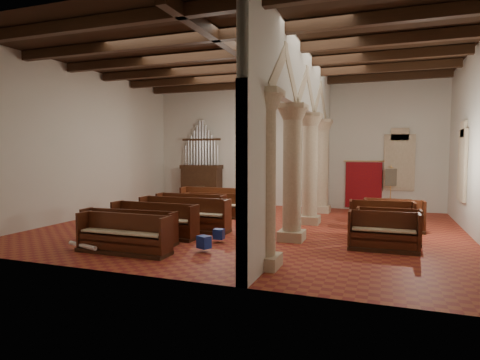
% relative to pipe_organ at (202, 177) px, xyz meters
% --- Properties ---
extents(floor, '(14.00, 14.00, 0.00)m').
position_rel_pipe_organ_xyz_m(floor, '(4.50, -5.50, -1.37)').
color(floor, '#9A3C21').
rests_on(floor, ground).
extents(ceiling, '(14.00, 14.00, 0.00)m').
position_rel_pipe_organ_xyz_m(ceiling, '(4.50, -5.50, 4.63)').
color(ceiling, black).
rests_on(ceiling, wall_back).
extents(wall_back, '(14.00, 0.02, 6.00)m').
position_rel_pipe_organ_xyz_m(wall_back, '(4.50, 0.50, 1.63)').
color(wall_back, beige).
rests_on(wall_back, floor).
extents(wall_front, '(14.00, 0.02, 6.00)m').
position_rel_pipe_organ_xyz_m(wall_front, '(4.50, -11.50, 1.63)').
color(wall_front, beige).
rests_on(wall_front, floor).
extents(wall_left, '(0.02, 12.00, 6.00)m').
position_rel_pipe_organ_xyz_m(wall_left, '(-2.50, -5.50, 1.63)').
color(wall_left, beige).
rests_on(wall_left, floor).
extents(ceiling_beams, '(13.80, 11.80, 0.30)m').
position_rel_pipe_organ_xyz_m(ceiling_beams, '(4.50, -5.50, 4.45)').
color(ceiling_beams, '#341E10').
rests_on(ceiling_beams, wall_back).
extents(arcade, '(0.90, 11.90, 6.00)m').
position_rel_pipe_organ_xyz_m(arcade, '(6.30, -5.50, 2.19)').
color(arcade, '#C4AF92').
rests_on(arcade, floor).
extents(window_right_b, '(0.03, 1.00, 2.20)m').
position_rel_pipe_organ_xyz_m(window_right_b, '(11.48, -3.00, 0.83)').
color(window_right_b, '#316F5A').
rests_on(window_right_b, wall_right).
extents(window_back, '(1.00, 0.03, 2.20)m').
position_rel_pipe_organ_xyz_m(window_back, '(9.50, 0.48, 0.83)').
color(window_back, '#316F5A').
rests_on(window_back, wall_back).
extents(pipe_organ, '(2.10, 0.85, 4.40)m').
position_rel_pipe_organ_xyz_m(pipe_organ, '(0.00, 0.00, 0.00)').
color(pipe_organ, '#341E10').
rests_on(pipe_organ, floor).
extents(lectern, '(0.49, 0.51, 1.07)m').
position_rel_pipe_organ_xyz_m(lectern, '(0.64, -1.43, -0.93)').
color(lectern, '#31210F').
rests_on(lectern, floor).
extents(dossal_curtain, '(1.80, 0.07, 2.17)m').
position_rel_pipe_organ_xyz_m(dossal_curtain, '(8.00, 0.42, -0.21)').
color(dossal_curtain, maroon).
rests_on(dossal_curtain, floor).
extents(processional_banner, '(0.47, 0.60, 2.10)m').
position_rel_pipe_organ_xyz_m(processional_banner, '(9.16, -0.22, -0.61)').
color(processional_banner, '#341E10').
rests_on(processional_banner, floor).
extents(hymnal_box_a, '(0.41, 0.38, 0.33)m').
position_rel_pipe_organ_xyz_m(hymnal_box_a, '(4.39, -9.16, -1.11)').
color(hymnal_box_a, navy).
rests_on(hymnal_box_a, floor).
extents(hymnal_box_b, '(0.31, 0.25, 0.30)m').
position_rel_pipe_organ_xyz_m(hymnal_box_b, '(4.34, -8.00, -1.12)').
color(hymnal_box_b, navy).
rests_on(hymnal_box_b, floor).
extents(hymnal_box_c, '(0.41, 0.37, 0.34)m').
position_rel_pipe_organ_xyz_m(hymnal_box_c, '(3.55, -6.73, -1.10)').
color(hymnal_box_c, '#181594').
rests_on(hymnal_box_c, floor).
extents(tube_heater_a, '(1.14, 0.43, 0.11)m').
position_rel_pipe_organ_xyz_m(tube_heater_a, '(1.31, -10.22, -1.21)').
color(tube_heater_a, white).
rests_on(tube_heater_a, floor).
extents(tube_heater_b, '(0.90, 0.37, 0.09)m').
position_rel_pipe_organ_xyz_m(tube_heater_b, '(1.74, -8.84, -1.21)').
color(tube_heater_b, silver).
rests_on(tube_heater_b, floor).
extents(nave_pew_0, '(2.63, 0.69, 1.03)m').
position_rel_pipe_organ_xyz_m(nave_pew_0, '(2.46, -9.99, -1.03)').
color(nave_pew_0, '#341E10').
rests_on(nave_pew_0, floor).
extents(nave_pew_1, '(2.99, 0.79, 0.97)m').
position_rel_pipe_organ_xyz_m(nave_pew_1, '(1.89, -8.99, -1.05)').
color(nave_pew_1, '#341E10').
rests_on(nave_pew_1, floor).
extents(nave_pew_2, '(2.91, 0.80, 1.06)m').
position_rel_pipe_organ_xyz_m(nave_pew_2, '(2.12, -7.98, -1.02)').
color(nave_pew_2, '#341E10').
rests_on(nave_pew_2, floor).
extents(nave_pew_3, '(3.20, 0.75, 1.11)m').
position_rel_pipe_organ_xyz_m(nave_pew_3, '(2.53, -6.73, -1.01)').
color(nave_pew_3, '#341E10').
rests_on(nave_pew_3, floor).
extents(nave_pew_4, '(2.43, 0.80, 0.95)m').
position_rel_pipe_organ_xyz_m(nave_pew_4, '(2.41, -5.76, -1.06)').
color(nave_pew_4, '#341E10').
rests_on(nave_pew_4, floor).
extents(nave_pew_5, '(2.71, 0.72, 1.07)m').
position_rel_pipe_organ_xyz_m(nave_pew_5, '(2.00, -5.19, -1.02)').
color(nave_pew_5, '#341E10').
rests_on(nave_pew_5, floor).
extents(nave_pew_6, '(2.74, 0.77, 0.98)m').
position_rel_pipe_organ_xyz_m(nave_pew_6, '(2.50, -3.84, -1.05)').
color(nave_pew_6, '#341E10').
rests_on(nave_pew_6, floor).
extents(nave_pew_7, '(2.91, 0.77, 1.14)m').
position_rel_pipe_organ_xyz_m(nave_pew_7, '(2.05, -3.18, -0.99)').
color(nave_pew_7, '#341E10').
rests_on(nave_pew_7, floor).
extents(aisle_pew_0, '(1.84, 0.72, 1.05)m').
position_rel_pipe_organ_xyz_m(aisle_pew_0, '(8.90, -7.37, -1.02)').
color(aisle_pew_0, '#341E10').
rests_on(aisle_pew_0, floor).
extents(aisle_pew_1, '(1.80, 0.70, 1.01)m').
position_rel_pipe_organ_xyz_m(aisle_pew_1, '(9.03, -6.37, -1.03)').
color(aisle_pew_1, '#341E10').
rests_on(aisle_pew_1, floor).
extents(aisle_pew_2, '(1.98, 0.89, 1.14)m').
position_rel_pipe_organ_xyz_m(aisle_pew_2, '(8.84, -5.64, -0.98)').
color(aisle_pew_2, '#341E10').
rests_on(aisle_pew_2, floor).
extents(aisle_pew_3, '(1.95, 0.82, 1.06)m').
position_rel_pipe_organ_xyz_m(aisle_pew_3, '(9.23, -4.44, -1.01)').
color(aisle_pew_3, '#341E10').
rests_on(aisle_pew_3, floor).
extents(aisle_pew_4, '(1.65, 0.71, 0.98)m').
position_rel_pipe_organ_xyz_m(aisle_pew_4, '(9.02, -3.49, -1.04)').
color(aisle_pew_4, '#341E10').
rests_on(aisle_pew_4, floor).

